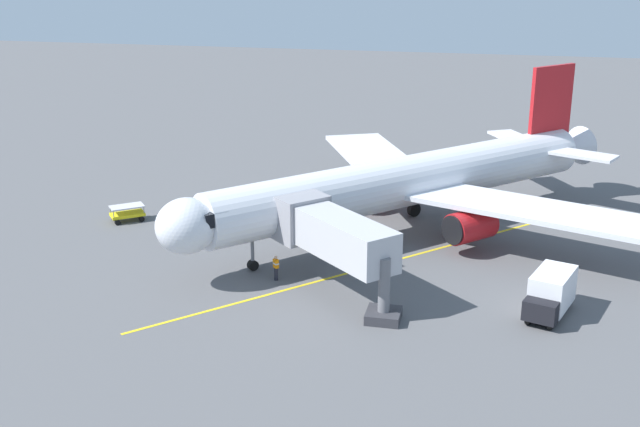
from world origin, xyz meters
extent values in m
plane|color=#565659|center=(0.00, 0.00, 0.00)|extent=(220.00, 220.00, 0.00)
cube|color=yellow|center=(0.73, 6.84, 0.01)|extent=(27.41, 29.46, 0.01)
cylinder|color=silver|center=(0.73, 0.84, 4.10)|extent=(25.93, 27.49, 3.80)
ellipsoid|color=silver|center=(13.12, 14.17, 4.10)|extent=(5.37, 5.39, 3.61)
cone|color=silver|center=(-11.87, -12.71, 4.10)|extent=(4.55, 4.53, 3.42)
cube|color=black|center=(12.17, 13.15, 4.65)|extent=(3.46, 3.37, 0.90)
cube|color=silver|center=(-8.05, 3.92, 3.50)|extent=(17.78, 10.94, 0.36)
cylinder|color=red|center=(-4.20, 4.06, 2.00)|extent=(4.00, 4.06, 2.30)
cylinder|color=black|center=(-3.01, 5.34, 2.00)|extent=(1.67, 1.58, 2.10)
cube|color=silver|center=(4.44, -7.69, 3.50)|extent=(11.94, 17.65, 0.36)
cylinder|color=red|center=(4.30, -3.84, 2.00)|extent=(4.00, 4.06, 2.30)
cylinder|color=black|center=(5.49, -2.56, 2.00)|extent=(1.67, 1.58, 2.10)
cube|color=red|center=(-9.82, -10.51, 7.90)|extent=(3.53, 3.76, 7.20)
cube|color=silver|center=(-11.96, -8.11, 4.70)|extent=(6.82, 4.87, 0.24)
cube|color=silver|center=(-7.28, -12.47, 4.70)|extent=(5.21, 6.76, 0.24)
cylinder|color=slate|center=(9.92, 10.73, 1.73)|extent=(0.24, 0.24, 2.77)
cylinder|color=black|center=(9.92, 10.73, 0.35)|extent=(0.81, 0.82, 0.70)
cylinder|color=slate|center=(-3.22, 0.41, 1.94)|extent=(0.24, 0.24, 2.77)
cylinder|color=black|center=(-3.22, 0.41, 0.55)|extent=(1.08, 1.11, 1.10)
cylinder|color=slate|center=(0.59, -3.13, 1.94)|extent=(0.24, 0.24, 2.77)
cylinder|color=black|center=(0.59, -3.13, 0.55)|extent=(1.08, 1.11, 1.10)
cube|color=#B7B7BC|center=(3.46, 13.32, 3.90)|extent=(8.36, 8.03, 2.50)
cube|color=gray|center=(6.75, 10.26, 3.90)|extent=(4.23, 4.25, 3.00)
cylinder|color=slate|center=(0.16, 16.39, 1.95)|extent=(0.70, 0.70, 3.90)
cube|color=#333338|center=(0.16, 16.39, 0.30)|extent=(2.00, 2.00, 0.60)
cylinder|color=#23232D|center=(7.91, 12.06, 0.44)|extent=(0.26, 0.26, 0.88)
cube|color=orange|center=(7.91, 12.06, 1.18)|extent=(0.44, 0.43, 0.60)
cube|color=silver|center=(7.91, 12.06, 1.18)|extent=(0.46, 0.45, 0.10)
sphere|color=tan|center=(7.91, 12.06, 1.60)|extent=(0.22, 0.22, 0.22)
cube|color=black|center=(-8.81, 14.97, 1.02)|extent=(2.34, 2.21, 1.20)
cube|color=black|center=(-8.60, 15.63, 1.22)|extent=(1.67, 0.68, 0.70)
cube|color=silver|center=(-9.42, 13.12, 1.52)|extent=(3.02, 4.04, 2.20)
cylinder|color=black|center=(-9.35, 15.41, 0.42)|extent=(0.50, 0.88, 0.84)
cylinder|color=black|center=(-8.12, 15.00, 0.42)|extent=(0.50, 0.88, 0.84)
cylinder|color=black|center=(-10.35, 12.37, 0.42)|extent=(0.50, 0.88, 0.84)
cylinder|color=black|center=(-9.12, 11.96, 0.42)|extent=(0.50, 0.88, 0.84)
cube|color=yellow|center=(22.73, 3.19, 0.56)|extent=(2.90, 2.72, 0.24)
cube|color=silver|center=(22.73, 3.19, 1.23)|extent=(2.90, 2.72, 0.08)
cylinder|color=slate|center=(23.28, 4.42, 0.96)|extent=(0.06, 0.06, 0.55)
cylinder|color=slate|center=(24.05, 3.46, 0.96)|extent=(0.06, 0.06, 0.55)
cylinder|color=slate|center=(21.40, 2.92, 0.96)|extent=(0.06, 0.06, 0.55)
cylinder|color=slate|center=(22.18, 1.96, 0.96)|extent=(0.06, 0.06, 0.55)
cylinder|color=black|center=(23.06, 4.29, 0.22)|extent=(0.50, 0.47, 0.44)
cylinder|color=black|center=(23.88, 3.28, 0.22)|extent=(0.50, 0.47, 0.44)
cylinder|color=black|center=(21.58, 3.10, 0.22)|extent=(0.50, 0.47, 0.44)
cylinder|color=black|center=(22.39, 2.09, 0.22)|extent=(0.50, 0.47, 0.44)
camera|label=1|loc=(-5.62, 58.52, 20.77)|focal=44.81mm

